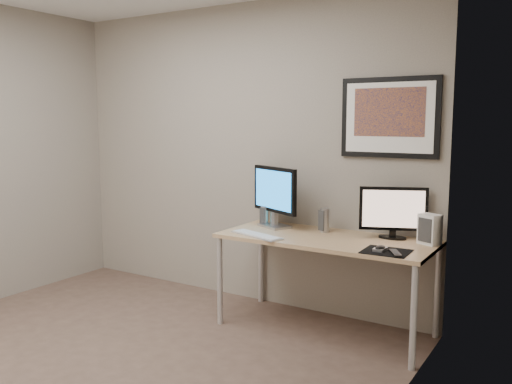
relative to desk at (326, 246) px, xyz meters
The scene contains 14 objects.
floor 1.81m from the desk, 126.53° to the right, with size 3.60×3.60×0.00m, color brown.
room 1.66m from the desk, 137.99° to the right, with size 3.60×3.60×3.60m.
desk is the anchor object (origin of this frame).
framed_art 1.07m from the desk, 43.46° to the left, with size 0.75×0.04×0.60m.
monitor_large 0.63m from the desk, 166.30° to the left, with size 0.51×0.26×0.50m.
monitor_tv 0.56m from the desk, 25.55° to the left, with size 0.46×0.22×0.39m.
speaker_left 0.68m from the desk, 165.22° to the left, with size 0.06×0.06×0.16m, color #A6A6AA.
speaker_right 0.25m from the desk, 117.97° to the left, with size 0.08×0.08×0.19m, color #A6A6AA.
phone_dock 0.60m from the desk, 162.04° to the left, with size 0.06×0.06×0.13m, color black.
keyboard 0.53m from the desk, 152.04° to the right, with size 0.47×0.13×0.02m, color #BBBBBF.
mousepad 0.58m from the desk, 21.05° to the right, with size 0.30×0.27×0.00m, color black.
mouse 0.55m from the desk, 23.55° to the right, with size 0.06×0.11×0.04m, color black.
remote 0.67m from the desk, 22.48° to the right, with size 0.05×0.17×0.02m, color black.
fan_unit 0.76m from the desk, 13.42° to the left, with size 0.14×0.10×0.22m, color silver.
Camera 1 is at (2.66, -2.31, 1.61)m, focal length 38.00 mm.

